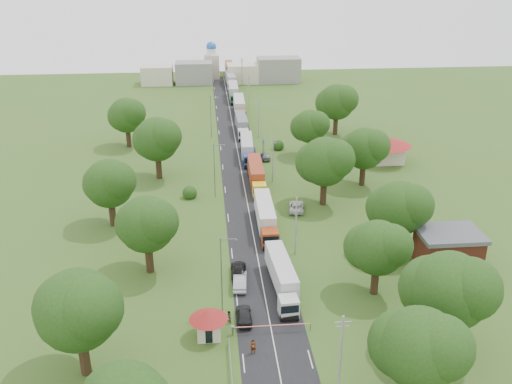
{
  "coord_description": "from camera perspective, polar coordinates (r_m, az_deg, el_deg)",
  "views": [
    {
      "loc": [
        -6.71,
        -78.62,
        40.54
      ],
      "look_at": [
        1.31,
        9.42,
        3.0
      ],
      "focal_mm": 40.0,
      "sensor_mm": 36.0,
      "label": 1
    }
  ],
  "objects": [
    {
      "name": "truck_4",
      "position": [
        137.6,
        -1.45,
        6.77
      ],
      "size": [
        2.53,
        14.16,
        3.93
      ],
      "color": "silver",
      "rests_on": "ground"
    },
    {
      "name": "truck_0",
      "position": [
        73.92,
        2.62,
        -8.43
      ],
      "size": [
        3.12,
        13.8,
        3.81
      ],
      "color": "silver",
      "rests_on": "ground"
    },
    {
      "name": "pole_0",
      "position": [
        57.77,
        8.48,
        -15.66
      ],
      "size": [
        1.6,
        0.24,
        9.0
      ],
      "color": "gray",
      "rests_on": "ground"
    },
    {
      "name": "tree_10",
      "position": [
        76.87,
        -10.9,
        -3.12
      ],
      "size": [
        8.8,
        8.8,
        11.07
      ],
      "color": "#382616",
      "rests_on": "ground"
    },
    {
      "name": "truck_8",
      "position": [
        204.25,
        -2.69,
        12.18
      ],
      "size": [
        2.66,
        15.2,
        4.22
      ],
      "color": "brown",
      "rests_on": "ground"
    },
    {
      "name": "house_cream",
      "position": [
        120.45,
        12.85,
        4.58
      ],
      "size": [
        10.08,
        10.08,
        5.8
      ],
      "color": "beige",
      "rests_on": "ground"
    },
    {
      "name": "tree_9",
      "position": [
        60.22,
        -17.4,
        -11.08
      ],
      "size": [
        9.6,
        9.6,
        12.05
      ],
      "color": "#382616",
      "rests_on": "ground"
    },
    {
      "name": "tree_7",
      "position": [
        136.38,
        8.06,
        8.92
      ],
      "size": [
        9.6,
        9.6,
        12.05
      ],
      "color": "#382616",
      "rests_on": "ground"
    },
    {
      "name": "boom_barrier",
      "position": [
        66.91,
        0.41,
        -13.34
      ],
      "size": [
        9.22,
        0.35,
        1.18
      ],
      "color": "slate",
      "rests_on": "ground"
    },
    {
      "name": "lamp_0",
      "position": [
        68.29,
        -3.36,
        -7.86
      ],
      "size": [
        2.03,
        0.22,
        10.0
      ],
      "color": "slate",
      "rests_on": "ground"
    },
    {
      "name": "pole_2",
      "position": [
        106.58,
        1.68,
        3.34
      ],
      "size": [
        1.6,
        0.24,
        9.0
      ],
      "color": "gray",
      "rests_on": "ground"
    },
    {
      "name": "pole_3",
      "position": [
        133.13,
        0.25,
        7.38
      ],
      "size": [
        1.6,
        0.24,
        9.0
      ],
      "color": "gray",
      "rests_on": "ground"
    },
    {
      "name": "road",
      "position": [
        106.84,
        -1.22,
        0.7
      ],
      "size": [
        8.0,
        200.0,
        0.04
      ],
      "primitive_type": "cube",
      "color": "black",
      "rests_on": "ground"
    },
    {
      "name": "guard_booth",
      "position": [
        65.94,
        -4.77,
        -12.68
      ],
      "size": [
        4.4,
        4.4,
        3.45
      ],
      "color": "beige",
      "rests_on": "ground"
    },
    {
      "name": "house_brick",
      "position": [
        83.33,
        18.65,
        -5.36
      ],
      "size": [
        8.6,
        6.6,
        5.2
      ],
      "color": "maroon",
      "rests_on": "ground"
    },
    {
      "name": "car_lane_rear",
      "position": [
        77.79,
        -1.76,
        -7.79
      ],
      "size": [
        2.27,
        5.09,
        1.45
      ],
      "primitive_type": "imported",
      "rotation": [
        0.0,
        0.0,
        3.09
      ],
      "color": "black",
      "rests_on": "ground"
    },
    {
      "name": "tree_1",
      "position": [
        63.71,
        18.7,
        -9.23
      ],
      "size": [
        9.6,
        9.6,
        12.05
      ],
      "color": "#382616",
      "rests_on": "ground"
    },
    {
      "name": "tree_6",
      "position": [
        120.69,
        5.4,
        6.57
      ],
      "size": [
        8.0,
        8.0,
        10.1
      ],
      "color": "#382616",
      "rests_on": "ground"
    },
    {
      "name": "car_verge_near",
      "position": [
        96.35,
        4.05,
        -1.47
      ],
      "size": [
        3.17,
        5.48,
        1.44
      ],
      "primitive_type": "imported",
      "rotation": [
        0.0,
        0.0,
        2.98
      ],
      "color": "silver",
      "rests_on": "ground"
    },
    {
      "name": "pole_1",
      "position": [
        81.02,
        4.01,
        -3.32
      ],
      "size": [
        1.6,
        0.24,
        9.0
      ],
      "color": "gray",
      "rests_on": "ground"
    },
    {
      "name": "truck_5",
      "position": [
        153.25,
        -1.68,
        8.54
      ],
      "size": [
        2.93,
        15.53,
        4.3
      ],
      "color": "#983317",
      "rests_on": "ground"
    },
    {
      "name": "tree_2",
      "position": [
        72.62,
        12.06,
        -5.42
      ],
      "size": [
        8.0,
        8.0,
        10.1
      ],
      "color": "#382616",
      "rests_on": "ground"
    },
    {
      "name": "pole_5",
      "position": [
        187.49,
        -1.41,
        11.98
      ],
      "size": [
        1.6,
        0.24,
        9.0
      ],
      "color": "gray",
      "rests_on": "ground"
    },
    {
      "name": "tree_3",
      "position": [
        82.66,
        14.12,
        -1.5
      ],
      "size": [
        8.8,
        8.8,
        11.07
      ],
      "color": "#382616",
      "rests_on": "ground"
    },
    {
      "name": "distant_town",
      "position": [
        192.37,
        -2.97,
        11.87
      ],
      "size": [
        52.0,
        8.0,
        8.0
      ],
      "color": "gray",
      "rests_on": "ground"
    },
    {
      "name": "truck_2",
      "position": [
        106.05,
        0.01,
        1.77
      ],
      "size": [
        2.67,
        14.43,
        4.0
      ],
      "color": "yellow",
      "rests_on": "ground"
    },
    {
      "name": "tree_13",
      "position": [
        129.35,
        -12.82,
        7.51
      ],
      "size": [
        8.8,
        8.8,
        11.07
      ],
      "color": "#382616",
      "rests_on": "ground"
    },
    {
      "name": "truck_3",
      "position": [
        120.56,
        -0.89,
        4.39
      ],
      "size": [
        2.89,
        14.07,
        3.89
      ],
      "color": "#1C44AB",
      "rests_on": "ground"
    },
    {
      "name": "car_lane_mid",
      "position": [
        75.22,
        -1.61,
        -8.89
      ],
      "size": [
        2.1,
        4.99,
        1.6
      ],
      "primitive_type": "imported",
      "rotation": [
        0.0,
        0.0,
        3.06
      ],
      "color": "#A2A6AB",
      "rests_on": "ground"
    },
    {
      "name": "lamp_2",
      "position": [
        133.3,
        -4.48,
        7.72
      ],
      "size": [
        2.03,
        0.22,
        10.0
      ],
      "color": "slate",
      "rests_on": "ground"
    },
    {
      "name": "truck_7",
      "position": [
        186.33,
        -2.56,
        11.11
      ],
      "size": [
        3.06,
        14.88,
        4.11
      ],
      "color": "silver",
      "rests_on": "ground"
    },
    {
      "name": "tree_11",
      "position": [
        91.45,
        -14.47,
        0.88
      ],
      "size": [
        8.8,
        8.8,
        11.07
      ],
      "color": "#382616",
      "rests_on": "ground"
    },
    {
      "name": "tree_4",
      "position": [
        96.65,
        6.88,
        3.07
      ],
      "size": [
        9.6,
        9.6,
        12.05
      ],
      "color": "#382616",
      "rests_on": "ground"
    },
    {
      "name": "pole_4",
      "position": [
        160.17,
        -0.71,
        10.07
      ],
      "size": [
        1.6,
        0.24,
        9.0
      ],
      "color": "gray",
      "rests_on": "ground"
    },
    {
      "name": "car_lane_front",
      "position": [
        68.98,
        -1.2,
        -12.22
      ],
      "size": [
        1.79,
        4.45,
        1.52
      ],
      "primitive_type": "imported",
      "rotation": [
        0.0,
        0.0,
        3.14
      ],
      "color": "black",
      "rests_on": "ground"
    },
    {
      "name": "truck_1",
      "position": [
        89.31,
        0.94,
        -2.46
      ],
      "size": [
        2.63,
        14.58,
        4.04
      ],
      "color": "#9E3412",
      "rests_on": "ground"
    },
    {
      "name": "info_sign",
      "position": [
        120.25,
        0.74,
        4.82
      ],
      "size": [
        0.12,
        3.1,
        4.1
      ],
      "color": "slate",
      "rests_on": "ground"
    },
    {
      "name": "tree_0",
      "position": [
        55.88,
        16.02,
        -14.65
      ],
      "size": [
        8.8,
        8.8,
        11.07
      ],
      "color": "#382616",
      "rests_on": "ground"
    },
    {
      "name": "church",
      "position": [
        199.76,
        -4.46,
        12.81
      ],
      "size": [
        5.0,
        5.0,
        12.3
      ],
      "color": "beige",
      "rests_on": "ground"
    },
    {
      "name": "pedestrian_booth",
      "position": [
        68.65,
        -2.71,
        -12.41
      ],
      "size": [
        0.85,
        0.94,
        1.58
      ],
      "primitive_type": "imported",
      "rotation": [
        0.0,
        0.0,
        -1.17
      ],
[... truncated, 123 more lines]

